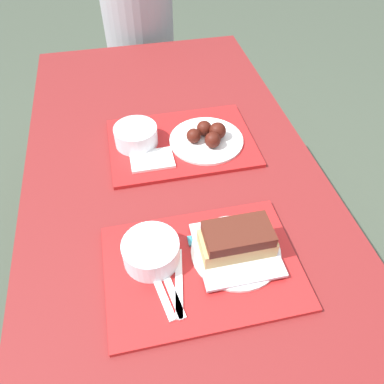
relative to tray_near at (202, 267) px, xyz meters
name	(u,v)px	position (x,y,z in m)	size (l,w,h in m)	color
ground_plane	(185,326)	(-0.01, 0.21, -0.78)	(12.00, 12.00, 0.00)	#424C3D
picnic_table	(182,224)	(-0.01, 0.21, -0.10)	(0.84, 1.89, 0.77)	maroon
picnic_bench_far	(142,95)	(-0.01, 1.37, -0.40)	(0.80, 0.28, 0.46)	maroon
tray_near	(202,267)	(0.00, 0.00, 0.00)	(0.44, 0.31, 0.01)	red
tray_far	(182,143)	(0.04, 0.45, 0.00)	(0.44, 0.31, 0.01)	red
bowl_coleslaw_near	(151,251)	(-0.11, 0.04, 0.04)	(0.13, 0.13, 0.06)	silver
brisket_sandwich_plate	(237,244)	(0.08, 0.02, 0.04)	(0.21, 0.21, 0.09)	white
plastic_fork_near	(169,284)	(-0.08, -0.03, 0.01)	(0.05, 0.17, 0.00)	white
plastic_knife_near	(179,282)	(-0.06, -0.03, 0.01)	(0.04, 0.17, 0.00)	white
plastic_spoon_near	(159,286)	(-0.10, -0.03, 0.01)	(0.05, 0.17, 0.00)	white
condiment_packet	(195,240)	(0.00, 0.07, 0.01)	(0.04, 0.03, 0.01)	teal
bowl_coleslaw_far	(136,135)	(-0.10, 0.47, 0.04)	(0.13, 0.13, 0.06)	silver
wings_plate_far	(207,137)	(0.12, 0.43, 0.02)	(0.23, 0.23, 0.06)	white
napkin_far	(152,160)	(-0.06, 0.38, 0.01)	(0.12, 0.09, 0.01)	white
person_seated_across	(139,24)	(0.01, 1.37, -0.01)	(0.33, 0.33, 0.73)	#9E9EA3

